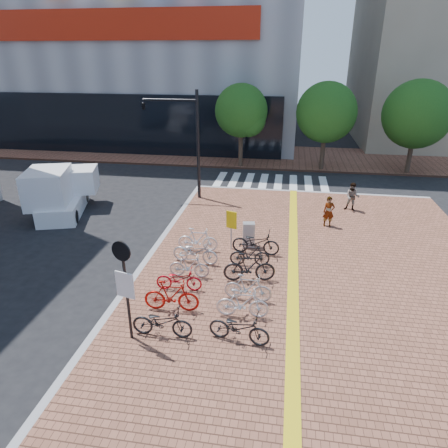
% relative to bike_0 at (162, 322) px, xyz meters
% --- Properties ---
extents(ground, '(120.00, 120.00, 0.00)m').
position_rel_bike_0_xyz_m(ground, '(1.88, 2.59, -0.63)').
color(ground, black).
rests_on(ground, ground).
extents(sidewalk, '(14.00, 34.00, 0.15)m').
position_rel_bike_0_xyz_m(sidewalk, '(4.88, -2.41, -0.56)').
color(sidewalk, brown).
rests_on(sidewalk, ground).
extents(tactile_strip, '(0.40, 34.00, 0.01)m').
position_rel_bike_0_xyz_m(tactile_strip, '(3.88, -2.41, -0.48)').
color(tactile_strip, gold).
rests_on(tactile_strip, sidewalk).
extents(kerb_west, '(0.25, 34.00, 0.15)m').
position_rel_bike_0_xyz_m(kerb_west, '(-2.12, -2.41, -0.56)').
color(kerb_west, gray).
rests_on(kerb_west, ground).
extents(kerb_north, '(14.00, 0.25, 0.15)m').
position_rel_bike_0_xyz_m(kerb_north, '(4.88, 14.59, -0.56)').
color(kerb_north, gray).
rests_on(kerb_north, ground).
extents(far_sidewalk, '(70.00, 8.00, 0.15)m').
position_rel_bike_0_xyz_m(far_sidewalk, '(1.88, 23.59, -0.56)').
color(far_sidewalk, brown).
rests_on(far_sidewalk, ground).
extents(crosswalk, '(7.50, 4.00, 0.01)m').
position_rel_bike_0_xyz_m(crosswalk, '(2.38, 16.59, -0.63)').
color(crosswalk, silver).
rests_on(crosswalk, ground).
extents(street_trees, '(16.20, 4.60, 6.35)m').
position_rel_bike_0_xyz_m(street_trees, '(6.92, 20.05, 3.46)').
color(street_trees, '#38281E').
rests_on(street_trees, far_sidewalk).
extents(bike_0, '(1.85, 0.67, 0.97)m').
position_rel_bike_0_xyz_m(bike_0, '(0.00, 0.00, 0.00)').
color(bike_0, black).
rests_on(bike_0, sidewalk).
extents(bike_1, '(1.86, 0.62, 1.10)m').
position_rel_bike_0_xyz_m(bike_1, '(-0.08, 1.29, 0.07)').
color(bike_1, '#A3120B').
rests_on(bike_1, sidewalk).
extents(bike_2, '(1.69, 0.69, 0.87)m').
position_rel_bike_0_xyz_m(bike_2, '(-0.17, 2.54, -0.05)').
color(bike_2, '#A60B17').
rests_on(bike_2, sidewalk).
extents(bike_3, '(1.57, 0.50, 0.93)m').
position_rel_bike_0_xyz_m(bike_3, '(-0.02, 3.47, -0.02)').
color(bike_3, '#AEADB2').
rests_on(bike_3, sidewalk).
extents(bike_4, '(1.97, 0.88, 1.00)m').
position_rel_bike_0_xyz_m(bike_4, '(-0.05, 4.61, 0.02)').
color(bike_4, '#B4B5B9').
rests_on(bike_4, sidewalk).
extents(bike_5, '(1.74, 0.53, 1.04)m').
position_rel_bike_0_xyz_m(bike_5, '(-0.19, 5.69, 0.03)').
color(bike_5, white).
rests_on(bike_5, sidewalk).
extents(bike_6, '(1.91, 0.90, 0.97)m').
position_rel_bike_0_xyz_m(bike_6, '(2.30, 0.10, -0.00)').
color(bike_6, black).
rests_on(bike_6, sidewalk).
extents(bike_7, '(1.72, 0.57, 1.02)m').
position_rel_bike_0_xyz_m(bike_7, '(2.26, 1.30, 0.03)').
color(bike_7, silver).
rests_on(bike_7, sidewalk).
extents(bike_8, '(1.68, 0.57, 0.99)m').
position_rel_bike_0_xyz_m(bike_8, '(2.33, 2.28, 0.01)').
color(bike_8, '#A9A9AE').
rests_on(bike_8, sidewalk).
extents(bike_9, '(1.99, 0.86, 1.16)m').
position_rel_bike_0_xyz_m(bike_9, '(2.25, 3.56, 0.09)').
color(bike_9, black).
rests_on(bike_9, sidewalk).
extents(bike_10, '(1.63, 0.61, 0.96)m').
position_rel_bike_0_xyz_m(bike_10, '(2.14, 4.73, -0.01)').
color(bike_10, black).
rests_on(bike_10, sidewalk).
extents(bike_11, '(2.04, 0.81, 1.05)m').
position_rel_bike_0_xyz_m(bike_11, '(2.29, 5.80, 0.04)').
color(bike_11, black).
rests_on(bike_11, sidewalk).
extents(pedestrian_a, '(0.59, 0.43, 1.51)m').
position_rel_bike_0_xyz_m(pedestrian_a, '(5.54, 9.32, 0.27)').
color(pedestrian_a, gray).
rests_on(pedestrian_a, sidewalk).
extents(pedestrian_b, '(0.88, 0.77, 1.54)m').
position_rel_bike_0_xyz_m(pedestrian_b, '(6.96, 11.71, 0.28)').
color(pedestrian_b, '#4F5364').
rests_on(pedestrian_b, sidewalk).
extents(utility_box, '(0.56, 0.44, 1.12)m').
position_rel_bike_0_xyz_m(utility_box, '(1.92, 6.45, 0.07)').
color(utility_box, silver).
rests_on(utility_box, sidewalk).
extents(yellow_sign, '(0.46, 0.21, 1.76)m').
position_rel_bike_0_xyz_m(yellow_sign, '(1.20, 6.05, 0.74)').
color(yellow_sign, '#B7B7BC').
rests_on(yellow_sign, sidewalk).
extents(notice_sign, '(0.59, 0.21, 3.23)m').
position_rel_bike_0_xyz_m(notice_sign, '(-0.90, -0.27, 1.55)').
color(notice_sign, black).
rests_on(notice_sign, sidewalk).
extents(traffic_light_pole, '(3.27, 1.26, 6.08)m').
position_rel_bike_0_xyz_m(traffic_light_pole, '(-3.02, 12.46, 3.71)').
color(traffic_light_pole, black).
rests_on(traffic_light_pole, sidewalk).
extents(box_truck, '(3.17, 4.82, 2.58)m').
position_rel_bike_0_xyz_m(box_truck, '(-8.37, 9.16, 0.58)').
color(box_truck, white).
rests_on(box_truck, ground).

